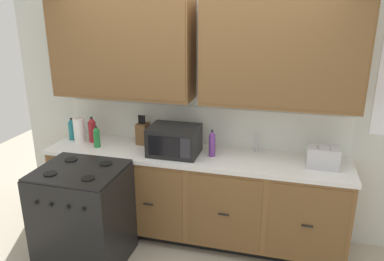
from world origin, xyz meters
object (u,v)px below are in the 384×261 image
Objects in this scene: bottle_teal at (72,129)px; bottle_violet at (212,143)px; stove_range at (84,215)px; toaster at (323,157)px; bottle_red at (92,130)px; microwave at (174,140)px; bottle_green at (97,137)px; knife_block at (143,133)px; paper_towel_roll at (79,130)px.

bottle_teal is 0.91× the size of bottle_violet.
bottle_violet reaches higher than bottle_teal.
bottle_teal is at bearing 125.02° from stove_range.
bottle_red reaches higher than toaster.
microwave reaches higher than bottle_teal.
stove_range is 2.24m from toaster.
bottle_teal is (-0.37, 0.14, 0.01)m from bottle_green.
bottle_green is at bearing -47.26° from bottle_red.
toaster is 1.24× the size of bottle_green.
knife_block is 0.68m from paper_towel_roll.
bottle_red reaches higher than bottle_violet.
toaster is at bearing 1.44° from bottle_green.
bottle_violet is (1.56, -0.08, 0.01)m from bottle_teal.
bottle_green is 0.40m from bottle_teal.
paper_towel_roll is (-0.67, -0.12, 0.01)m from knife_block.
bottle_teal is 0.88× the size of bottle_red.
stove_range is at bearing -60.11° from paper_towel_roll.
knife_block is 1.29× the size of bottle_teal.
knife_block is (-0.41, 0.20, -0.02)m from microwave.
knife_block reaches higher than toaster.
paper_towel_roll is at bearing 158.56° from bottle_green.
bottle_red is at bearing 132.74° from bottle_green.
bottle_green is at bearing -178.45° from microwave.
knife_block is 1.13× the size of bottle_red.
paper_towel_roll is at bearing -168.88° from bottle_red.
microwave is (0.70, 0.58, 0.60)m from stove_range.
microwave is at bearing -178.63° from toaster.
paper_towel_roll is 1.08× the size of bottle_teal.
bottle_green is at bearing 102.18° from stove_range.
stove_range is 1.09m from microwave.
paper_towel_roll is 0.28m from bottle_green.
bottle_red is 1.31m from bottle_violet.
bottle_teal is 0.25m from bottle_red.
bottle_violet reaches higher than stove_range.
microwave is at bearing -173.85° from bottle_violet.
bottle_teal is (-0.78, -0.08, 0.00)m from knife_block.
stove_range is 3.94× the size of bottle_teal.
bottle_teal is 1.56m from bottle_violet.
bottle_green reaches higher than toaster.
bottle_red is at bearing 109.23° from stove_range.
bottle_violet is at bearing -2.96° from bottle_teal.
bottle_violet reaches higher than paper_towel_roll.
toaster is at bearing -1.94° from bottle_teal.
bottle_violet is (0.37, 0.04, -0.01)m from microwave.
bottle_green is at bearing -177.02° from bottle_violet.
microwave is 1.38m from toaster.
paper_towel_roll is 0.98× the size of bottle_violet.
stove_range is at bearing -149.89° from bottle_violet.
microwave is at bearing -5.75° from bottle_teal.
stove_range is 3.06× the size of knife_block.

